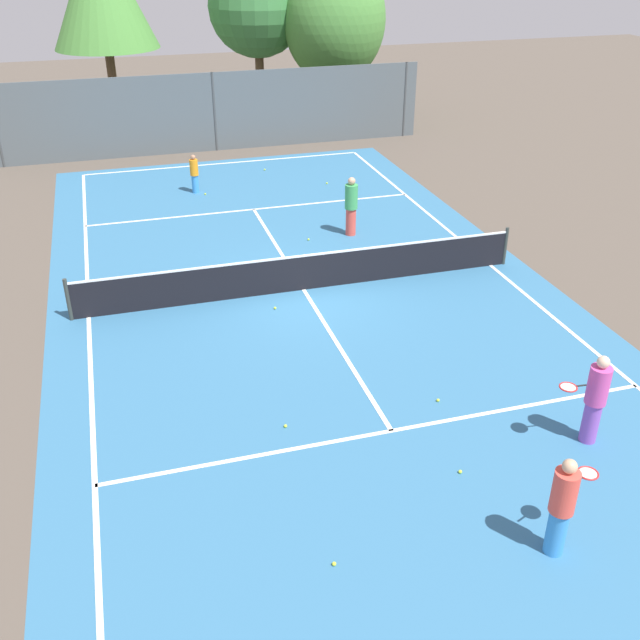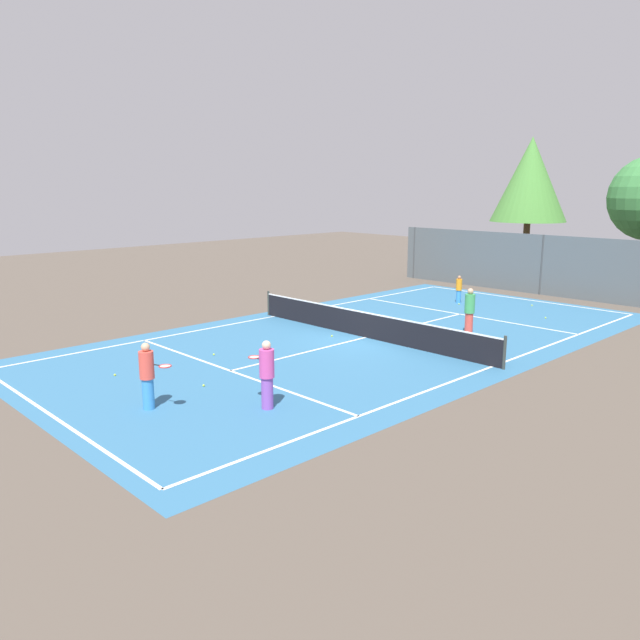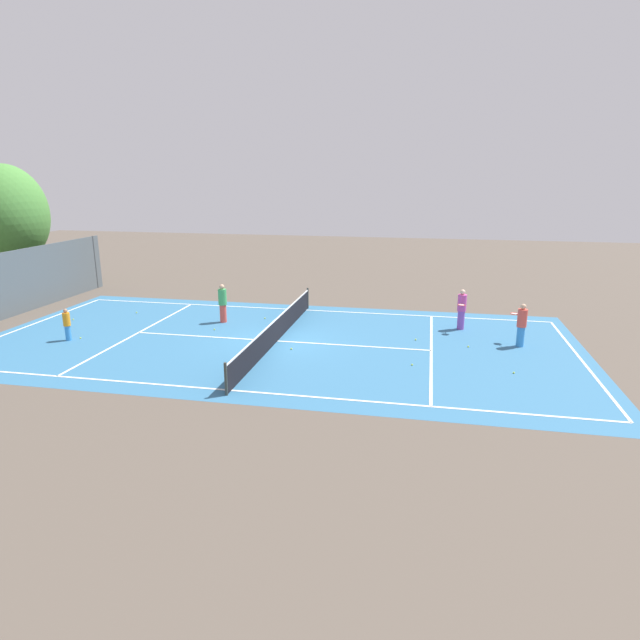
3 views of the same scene
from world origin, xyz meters
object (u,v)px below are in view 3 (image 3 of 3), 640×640
object	(u,v)px
tennis_ball_0	(416,340)
tennis_ball_1	(412,365)
tennis_ball_3	(514,373)
player_1	(521,325)
tennis_ball_8	(468,347)
player_3	(223,303)
tennis_ball_4	(265,318)
tennis_ball_6	(80,338)
tennis_ball_2	(137,313)
tennis_ball_5	(73,319)
player_2	(462,309)
player_0	(67,324)
tennis_ball_9	(291,349)
tennis_ball_7	(214,329)

from	to	relation	value
tennis_ball_0	tennis_ball_1	xyz separation A→B (m)	(-3.19, 0.04, 0.00)
tennis_ball_3	tennis_ball_1	bearing A→B (deg)	87.90
player_1	tennis_ball_8	xyz separation A→B (m)	(-0.58, 2.07, -0.89)
tennis_ball_1	player_3	bearing A→B (deg)	64.31
player_3	tennis_ball_4	size ratio (longest dim) A/B	27.80
tennis_ball_4	tennis_ball_6	size ratio (longest dim) A/B	1.00
tennis_ball_2	tennis_ball_6	size ratio (longest dim) A/B	1.00
tennis_ball_1	tennis_ball_5	bearing A→B (deg)	78.75
tennis_ball_2	tennis_ball_3	world-z (taller)	same
tennis_ball_0	tennis_ball_2	bearing A→B (deg)	82.29
tennis_ball_0	tennis_ball_3	size ratio (longest dim) A/B	1.00
tennis_ball_3	tennis_ball_5	xyz separation A→B (m)	(3.38, 19.90, 0.00)
player_2	tennis_ball_0	bearing A→B (deg)	137.98
player_0	tennis_ball_0	xyz separation A→B (m)	(2.90, -14.47, -0.67)
player_0	tennis_ball_3	bearing A→B (deg)	-91.34
tennis_ball_3	tennis_ball_9	size ratio (longest dim) A/B	1.00
player_0	tennis_ball_1	size ratio (longest dim) A/B	20.91
tennis_ball_1	tennis_ball_2	bearing A→B (deg)	70.04
player_1	tennis_ball_0	world-z (taller)	player_1
tennis_ball_2	tennis_ball_1	bearing A→B (deg)	-109.96
tennis_ball_2	tennis_ball_3	bearing A→B (deg)	-106.54
tennis_ball_0	tennis_ball_1	world-z (taller)	same
player_2	tennis_ball_2	world-z (taller)	player_2
player_3	tennis_ball_9	world-z (taller)	player_3
player_3	tennis_ball_5	size ratio (longest dim) A/B	27.80
player_2	tennis_ball_3	distance (m)	5.77
player_1	player_3	size ratio (longest dim) A/B	0.98
tennis_ball_4	tennis_ball_7	world-z (taller)	same
tennis_ball_3	tennis_ball_7	world-z (taller)	same
player_2	tennis_ball_2	bearing A→B (deg)	90.91
player_0	tennis_ball_2	distance (m)	4.87
player_3	player_0	bearing A→B (deg)	127.08
tennis_ball_0	tennis_ball_2	size ratio (longest dim) A/B	1.00
player_3	tennis_ball_5	distance (m)	7.42
tennis_ball_1	tennis_ball_5	size ratio (longest dim) A/B	1.00
tennis_ball_1	tennis_ball_8	size ratio (longest dim) A/B	1.00
player_2	tennis_ball_2	size ratio (longest dim) A/B	27.90
tennis_ball_4	tennis_ball_5	size ratio (longest dim) A/B	1.00
player_3	tennis_ball_8	distance (m)	11.39
tennis_ball_0	tennis_ball_7	bearing A→B (deg)	91.41
player_1	tennis_ball_3	distance (m)	3.53
player_3	tennis_ball_3	world-z (taller)	player_3
tennis_ball_1	tennis_ball_2	size ratio (longest dim) A/B	1.00
player_1	tennis_ball_5	size ratio (longest dim) A/B	27.12
tennis_ball_5	tennis_ball_6	xyz separation A→B (m)	(-2.67, -2.25, 0.00)
tennis_ball_3	tennis_ball_6	size ratio (longest dim) A/B	1.00
player_1	tennis_ball_7	bearing A→B (deg)	91.10
player_0	tennis_ball_8	distance (m)	16.78
player_3	tennis_ball_2	world-z (taller)	player_3
tennis_ball_7	tennis_ball_8	size ratio (longest dim) A/B	1.00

